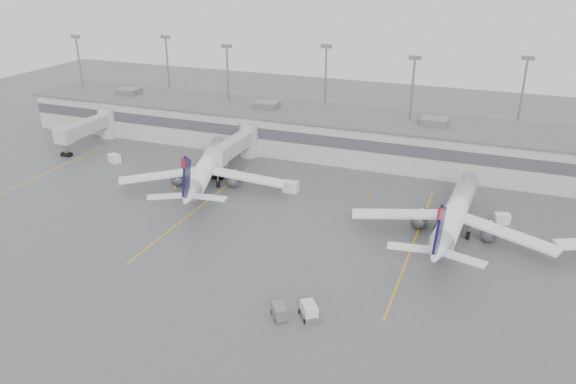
% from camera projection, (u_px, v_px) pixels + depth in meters
% --- Properties ---
extents(ground, '(260.00, 260.00, 0.00)m').
position_uv_depth(ground, '(230.00, 308.00, 66.18)').
color(ground, '#515153').
rests_on(ground, ground).
extents(terminal, '(152.00, 17.00, 9.45)m').
position_uv_depth(terminal, '(357.00, 136.00, 114.24)').
color(terminal, '#B4B4AF').
rests_on(terminal, ground).
extents(light_masts, '(142.40, 8.00, 20.60)m').
position_uv_depth(light_masts, '(366.00, 92.00, 116.09)').
color(light_masts, gray).
rests_on(light_masts, ground).
extents(jet_bridge_left, '(4.00, 17.20, 7.00)m').
position_uv_depth(jet_bridge_left, '(95.00, 125.00, 122.31)').
color(jet_bridge_left, '#AAACAF').
rests_on(jet_bridge_left, ground).
extents(jet_bridge_right, '(4.00, 17.20, 7.00)m').
position_uv_depth(jet_bridge_right, '(240.00, 144.00, 110.67)').
color(jet_bridge_right, '#AAACAF').
rests_on(jet_bridge_right, ground).
extents(stand_markings, '(105.25, 40.00, 0.01)m').
position_uv_depth(stand_markings, '(300.00, 223.00, 86.75)').
color(stand_markings, '#E6A60D').
rests_on(stand_markings, ground).
extents(jet_mid_left, '(28.42, 32.38, 10.83)m').
position_uv_depth(jet_mid_left, '(205.00, 168.00, 99.43)').
color(jet_mid_left, white).
rests_on(jet_mid_left, ground).
extents(jet_mid_right, '(29.77, 33.44, 10.81)m').
position_uv_depth(jet_mid_right, '(455.00, 214.00, 82.13)').
color(jet_mid_right, white).
rests_on(jet_mid_right, ground).
extents(baggage_tug, '(3.05, 3.26, 1.80)m').
position_uv_depth(baggage_tug, '(309.00, 312.00, 64.18)').
color(baggage_tug, white).
rests_on(baggage_tug, ground).
extents(baggage_cart, '(2.63, 2.84, 1.60)m').
position_uv_depth(baggage_cart, '(279.00, 311.00, 64.16)').
color(baggage_cart, slate).
rests_on(baggage_cart, ground).
extents(gse_uld_a, '(2.84, 2.41, 1.70)m').
position_uv_depth(gse_uld_a, '(114.00, 158.00, 111.62)').
color(gse_uld_a, white).
rests_on(gse_uld_a, ground).
extents(gse_uld_b, '(2.62, 1.76, 1.84)m').
position_uv_depth(gse_uld_b, '(291.00, 187.00, 97.95)').
color(gse_uld_b, white).
rests_on(gse_uld_b, ground).
extents(gse_uld_c, '(2.60, 2.12, 1.59)m').
position_uv_depth(gse_uld_c, '(502.00, 219.00, 86.53)').
color(gse_uld_c, white).
rests_on(gse_uld_c, ground).
extents(gse_loader, '(2.69, 3.50, 1.93)m').
position_uv_depth(gse_loader, '(219.00, 166.00, 107.22)').
color(gse_loader, slate).
rests_on(gse_loader, ground).
extents(cone_a, '(0.38, 0.38, 0.60)m').
position_uv_depth(cone_a, '(100.00, 161.00, 111.62)').
color(cone_a, orange).
rests_on(cone_a, ground).
extents(cone_b, '(0.48, 0.48, 0.76)m').
position_uv_depth(cone_b, '(175.00, 187.00, 99.36)').
color(cone_b, orange).
rests_on(cone_b, ground).
extents(cone_c, '(0.49, 0.49, 0.78)m').
position_uv_depth(cone_c, '(369.00, 195.00, 95.97)').
color(cone_c, orange).
rests_on(cone_c, ground).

